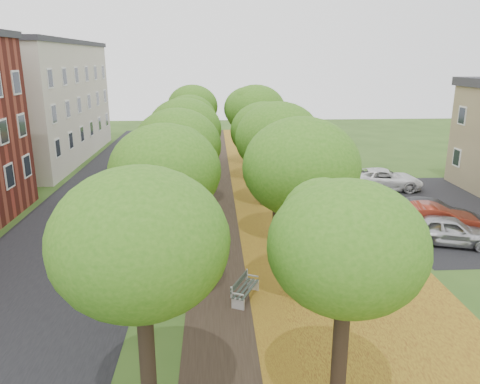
{
  "coord_description": "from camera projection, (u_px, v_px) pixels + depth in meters",
  "views": [
    {
      "loc": [
        -0.49,
        -10.03,
        8.86
      ],
      "look_at": [
        0.78,
        12.15,
        2.5
      ],
      "focal_mm": 35.0,
      "sensor_mm": 36.0,
      "label": 1
    }
  ],
  "objects": [
    {
      "name": "car_silver",
      "position": [
        449.0,
        230.0,
        22.97
      ],
      "size": [
        4.57,
        2.97,
        1.45
      ],
      "primitive_type": "imported",
      "rotation": [
        0.0,
        0.0,
        1.25
      ],
      "color": "#ABABB0",
      "rests_on": "ground"
    },
    {
      "name": "street_asphalt",
      "position": [
        89.0,
        223.0,
        26.07
      ],
      "size": [
        8.0,
        70.0,
        0.01
      ],
      "primitive_type": "cube",
      "color": "black",
      "rests_on": "ground"
    },
    {
      "name": "footpath",
      "position": [
        223.0,
        221.0,
        26.48
      ],
      "size": [
        3.2,
        70.0,
        0.01
      ],
      "primitive_type": "cube",
      "color": "black",
      "rests_on": "ground"
    },
    {
      "name": "car_red",
      "position": [
        434.0,
        219.0,
        24.47
      ],
      "size": [
        4.86,
        2.3,
        1.54
      ],
      "primitive_type": "imported",
      "rotation": [
        0.0,
        0.0,
        1.42
      ],
      "color": "maroon",
      "rests_on": "ground"
    },
    {
      "name": "bench",
      "position": [
        244.0,
        289.0,
        17.77
      ],
      "size": [
        1.19,
        1.81,
        0.83
      ],
      "rotation": [
        0.0,
        0.0,
        1.14
      ],
      "color": "#2B362E",
      "rests_on": "ground"
    },
    {
      "name": "tree_row_west",
      "position": [
        182.0,
        138.0,
        25.05
      ],
      "size": [
        4.04,
        34.04,
        6.51
      ],
      "color": "black",
      "rests_on": "ground"
    },
    {
      "name": "tree_row_east",
      "position": [
        270.0,
        137.0,
        25.32
      ],
      "size": [
        4.04,
        34.04,
        6.51
      ],
      "color": "black",
      "rests_on": "ground"
    },
    {
      "name": "car_grey",
      "position": [
        432.0,
        212.0,
        25.61
      ],
      "size": [
        5.44,
        3.54,
        1.46
      ],
      "primitive_type": "imported",
      "rotation": [
        0.0,
        0.0,
        1.25
      ],
      "color": "#38383D",
      "rests_on": "ground"
    },
    {
      "name": "parking_lot",
      "position": [
        447.0,
        211.0,
        28.19
      ],
      "size": [
        9.0,
        16.0,
        0.01
      ],
      "primitive_type": "cube",
      "color": "black",
      "rests_on": "ground"
    },
    {
      "name": "building_cream",
      "position": [
        26.0,
        101.0,
        41.39
      ],
      "size": [
        10.3,
        20.3,
        10.4
      ],
      "color": "beige",
      "rests_on": "ground"
    },
    {
      "name": "leaf_verge",
      "position": [
        311.0,
        219.0,
        26.76
      ],
      "size": [
        7.5,
        70.0,
        0.01
      ],
      "primitive_type": "cube",
      "color": "#A88C1F",
      "rests_on": "ground"
    },
    {
      "name": "car_white",
      "position": [
        384.0,
        179.0,
        32.72
      ],
      "size": [
        5.5,
        3.12,
        1.45
      ],
      "primitive_type": "imported",
      "rotation": [
        0.0,
        0.0,
        1.43
      ],
      "color": "silver",
      "rests_on": "ground"
    }
  ]
}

